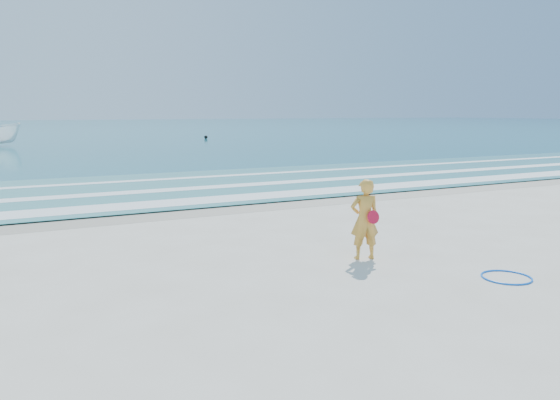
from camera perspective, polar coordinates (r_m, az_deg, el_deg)
name	(u,v)px	position (r m, az deg, el deg)	size (l,w,h in m)	color
ground	(366,302)	(8.79, 8.96, -10.46)	(400.00, 400.00, 0.00)	silver
wet_sand	(189,210)	(16.69, -9.47, -1.06)	(400.00, 2.40, 0.00)	#B2A893
ocean	(30,128)	(111.82, -24.70, 6.89)	(400.00, 190.00, 0.04)	#19727F
shallow	(149,188)	(21.44, -13.53, 1.19)	(400.00, 10.00, 0.01)	#59B7AD
foam_near	(177,202)	(17.90, -10.74, -0.24)	(400.00, 1.40, 0.01)	white
foam_mid	(154,191)	(20.67, -13.01, 0.94)	(400.00, 0.90, 0.01)	white
foam_far	(135,181)	(23.86, -14.95, 1.95)	(400.00, 0.60, 0.01)	white
hoop	(506,277)	(10.66, 22.58, -7.46)	(0.88, 0.88, 0.03)	blue
buoy	(206,137)	(59.56, -7.75, 6.53)	(0.38, 0.38, 0.38)	black
woman	(365,219)	(11.06, 8.83, -2.00)	(0.68, 0.54, 1.63)	gold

